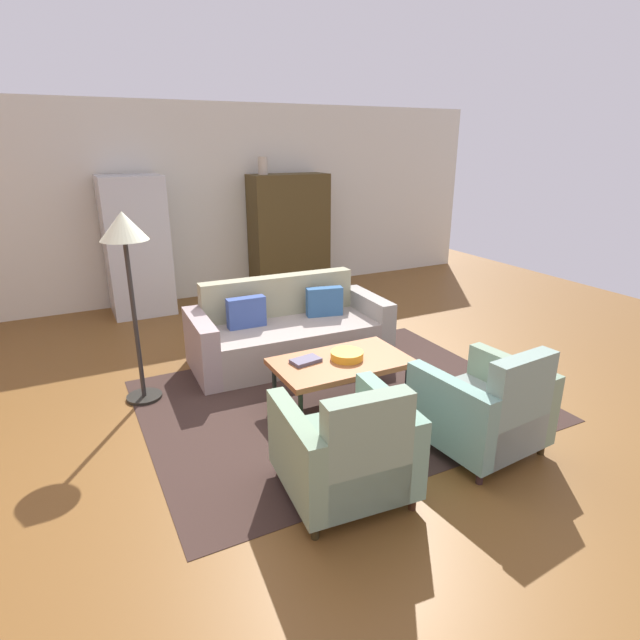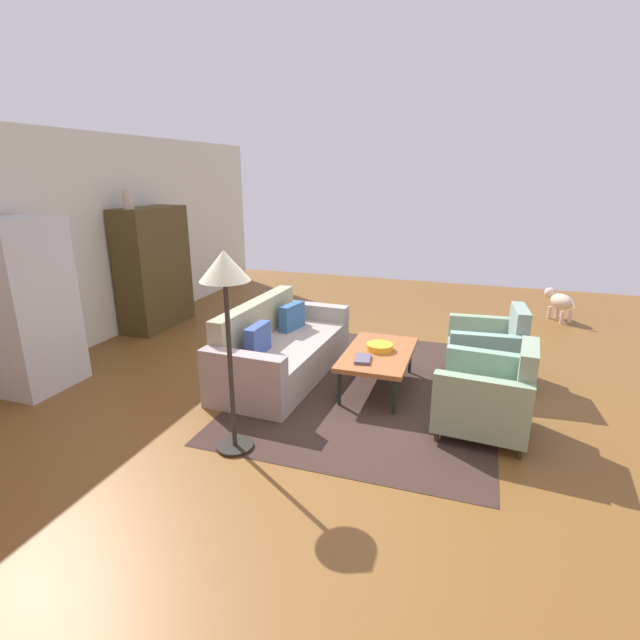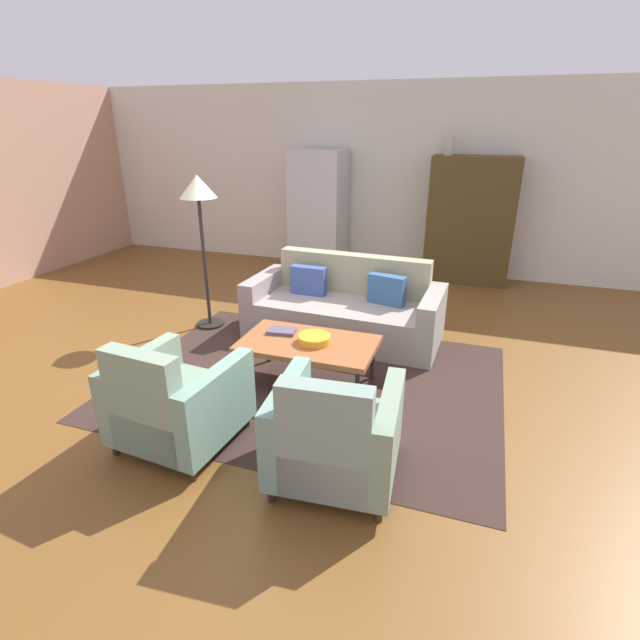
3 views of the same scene
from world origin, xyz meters
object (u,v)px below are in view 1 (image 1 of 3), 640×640
coffee_table (341,364)px  armchair_left (348,453)px  couch (288,333)px  cabinet (289,234)px  armchair_right (487,411)px  refrigerator (137,246)px  book_stack (306,361)px  fruit_bowl (347,355)px  vase_tall (263,166)px  floor_lamp (125,244)px

coffee_table → armchair_left: 1.31m
couch → cabinet: cabinet is taller
armchair_right → refrigerator: size_ratio=0.48×
book_stack → refrigerator: bearing=103.6°
coffee_table → fruit_bowl: fruit_bowl is taller
armchair_right → vase_tall: bearing=83.6°
vase_tall → armchair_right: bearing=-91.7°
book_stack → refrigerator: refrigerator is taller
coffee_table → book_stack: 0.32m
cabinet → refrigerator: refrigerator is taller
refrigerator → fruit_bowl: bearing=-71.4°
armchair_left → cabinet: 5.20m
vase_tall → floor_lamp: (-2.33, -2.78, -0.48)m
cabinet → refrigerator: size_ratio=0.97×
couch → book_stack: couch is taller
armchair_left → refrigerator: size_ratio=0.48×
refrigerator → cabinet: bearing=2.6°
couch → cabinet: size_ratio=1.19×
refrigerator → floor_lamp: (-0.43, -2.68, 0.52)m
couch → armchair_right: 2.43m
vase_tall → couch: bearing=-106.6°
armchair_left → armchair_right: (1.21, -0.00, 0.00)m
armchair_right → book_stack: bearing=120.9°
cabinet → vase_tall: (-0.40, -0.00, 1.03)m
couch → armchair_right: (0.60, -2.35, 0.06)m
couch → refrigerator: bearing=-62.1°
floor_lamp → coffee_table: bearing=-30.0°
fruit_bowl → vase_tall: (0.69, 3.69, 1.46)m
book_stack → coffee_table: bearing=-18.2°
vase_tall → refrigerator: size_ratio=0.14×
cabinet → floor_lamp: size_ratio=1.05×
book_stack → vase_tall: size_ratio=1.10×
book_stack → armchair_right: bearing=-54.4°
book_stack → cabinet: bearing=68.1°
armchair_right → armchair_left: bearing=175.3°
fruit_bowl → refrigerator: 3.82m
fruit_bowl → floor_lamp: 2.12m
coffee_table → armchair_left: size_ratio=1.36×
refrigerator → floor_lamp: 2.76m
armchair_left → cabinet: cabinet is taller
cabinet → couch: bearing=-114.5°
refrigerator → couch: bearing=-64.4°
armchair_left → armchair_right: bearing=4.8°
armchair_left → floor_lamp: floor_lamp is taller
armchair_left → refrigerator: (-0.54, 4.76, 0.58)m
fruit_bowl → coffee_table: bearing=180.0°
book_stack → floor_lamp: 1.82m
floor_lamp → book_stack: bearing=-32.5°
couch → vase_tall: size_ratio=8.51×
fruit_bowl → book_stack: 0.37m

